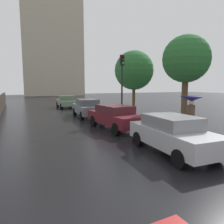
% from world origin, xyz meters
% --- Properties ---
extents(ground, '(120.00, 120.00, 0.00)m').
position_xyz_m(ground, '(0.00, 0.00, 0.00)').
color(ground, black).
extents(car_grey_near_kerb, '(2.01, 4.38, 1.46)m').
position_xyz_m(car_grey_near_kerb, '(2.44, 13.84, 0.76)').
color(car_grey_near_kerb, slate).
rests_on(car_grey_near_kerb, ground).
extents(car_silver_mid_road, '(1.94, 4.12, 1.45)m').
position_xyz_m(car_silver_mid_road, '(2.51, 3.49, 0.76)').
color(car_silver_mid_road, '#B2B5BA').
rests_on(car_silver_mid_road, ground).
extents(car_green_far_ahead, '(1.87, 4.04, 1.41)m').
position_xyz_m(car_green_far_ahead, '(2.42, 21.61, 0.71)').
color(car_green_far_ahead, slate).
rests_on(car_green_far_ahead, ground).
extents(car_maroon_behind_camera, '(2.06, 4.49, 1.42)m').
position_xyz_m(car_maroon_behind_camera, '(2.46, 8.51, 0.76)').
color(car_maroon_behind_camera, maroon).
rests_on(car_maroon_behind_camera, ground).
extents(pedestrian_with_umbrella_near, '(1.15, 1.15, 1.94)m').
position_xyz_m(pedestrian_with_umbrella_near, '(4.85, 4.90, 1.72)').
color(pedestrian_with_umbrella_near, black).
rests_on(pedestrian_with_umbrella_near, sidewalk_strip).
extents(traffic_light, '(0.26, 0.39, 4.67)m').
position_xyz_m(traffic_light, '(4.29, 11.14, 3.35)').
color(traffic_light, black).
rests_on(traffic_light, sidewalk_strip).
extents(street_tree_near, '(3.43, 3.43, 5.63)m').
position_xyz_m(street_tree_near, '(6.71, 13.51, 3.90)').
color(street_tree_near, '#4C3823').
rests_on(street_tree_near, ground).
extents(street_tree_mid, '(2.99, 2.99, 5.76)m').
position_xyz_m(street_tree_mid, '(7.01, 7.61, 4.22)').
color(street_tree_mid, '#4C3823').
rests_on(street_tree_mid, ground).
extents(distant_tower, '(14.71, 7.19, 38.43)m').
position_xyz_m(distant_tower, '(6.26, 52.41, 16.39)').
color(distant_tower, '#B2A88E').
rests_on(distant_tower, ground).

